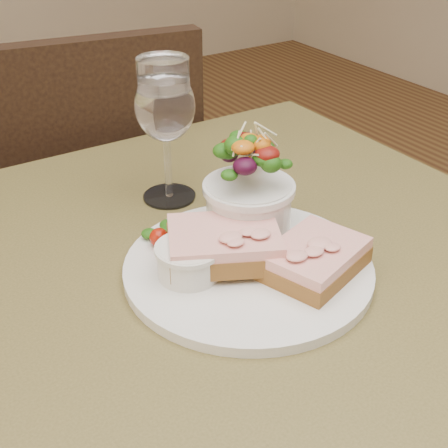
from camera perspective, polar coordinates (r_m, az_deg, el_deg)
cafe_table at (r=0.75m, az=0.17°, el=-10.91°), size 0.80×0.80×0.75m
chair_far at (r=1.45m, az=-12.20°, el=-6.16°), size 0.48×0.48×0.90m
dinner_plate at (r=0.69m, az=2.22°, el=-4.02°), size 0.27×0.27×0.01m
sandwich_front at (r=0.67m, az=8.28°, el=-3.14°), size 0.13×0.11×0.03m
sandwich_back at (r=0.67m, az=0.01°, el=-1.84°), size 0.15×0.13×0.03m
ramekin at (r=0.66m, az=-3.25°, el=-3.25°), size 0.07×0.07×0.04m
salad_bowl at (r=0.72m, az=2.30°, el=3.58°), size 0.10×0.10×0.13m
garnish at (r=0.72m, az=-5.50°, el=-0.99°), size 0.05×0.04×0.02m
wine_glass at (r=0.79m, az=-5.41°, el=10.31°), size 0.08×0.08×0.18m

